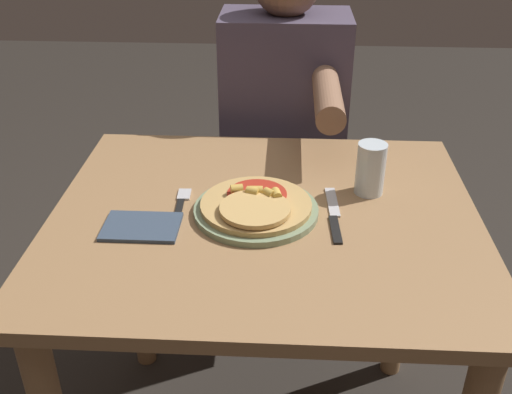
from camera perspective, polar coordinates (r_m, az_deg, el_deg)
The scene contains 8 objects.
dining_table at distance 1.34m, azimuth 0.80°, elevation -6.81°, with size 0.90×0.77×0.77m.
plate at distance 1.26m, azimuth -0.00°, elevation -1.30°, with size 0.26×0.26×0.01m.
pizza at distance 1.24m, azimuth -0.00°, elevation -0.74°, with size 0.23×0.23×0.04m.
fork at distance 1.29m, azimuth -7.21°, elevation -0.89°, with size 0.03×0.18×0.00m.
knife at distance 1.26m, azimuth 7.42°, elevation -1.72°, with size 0.03×0.22×0.00m.
drinking_glass at distance 1.34m, azimuth 10.86°, elevation 2.66°, with size 0.06×0.06×0.12m.
napkin at distance 1.23m, azimuth -10.85°, elevation -2.79°, with size 0.15×0.11×0.01m.
person_diner at distance 1.81m, azimuth 2.70°, elevation 6.61°, with size 0.36×0.52×1.22m.
Camera 1 is at (0.04, -1.07, 1.43)m, focal length 42.00 mm.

